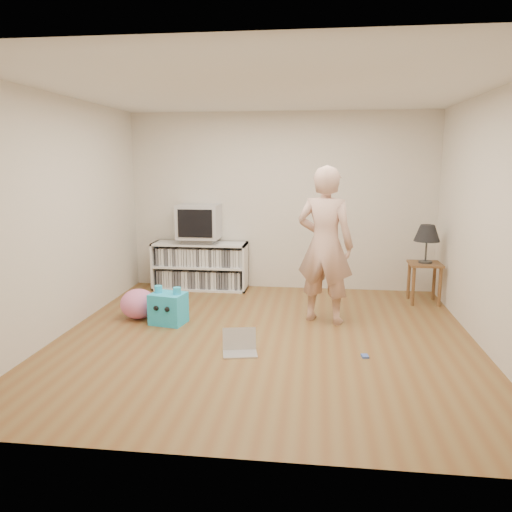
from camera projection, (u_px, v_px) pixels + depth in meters
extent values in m
plane|color=brown|center=(265.00, 338.00, 5.43)|extent=(4.50, 4.50, 0.00)
cube|color=silver|center=(281.00, 202.00, 7.38)|extent=(4.50, 0.02, 2.60)
cube|color=silver|center=(227.00, 262.00, 2.99)|extent=(4.50, 0.02, 2.60)
cube|color=silver|center=(61.00, 216.00, 5.45)|extent=(0.02, 4.50, 2.60)
cube|color=silver|center=(492.00, 223.00, 4.91)|extent=(0.02, 4.50, 2.60)
cube|color=white|center=(266.00, 89.00, 4.94)|extent=(4.50, 4.50, 0.01)
cube|color=white|center=(203.00, 263.00, 7.68)|extent=(1.40, 0.03, 0.70)
cube|color=white|center=(156.00, 265.00, 7.55)|extent=(0.03, 0.45, 0.70)
cube|color=white|center=(245.00, 267.00, 7.39)|extent=(0.03, 0.45, 0.70)
cube|color=white|center=(201.00, 287.00, 7.54)|extent=(1.40, 0.45, 0.03)
cube|color=white|center=(200.00, 266.00, 7.47)|extent=(1.34, 0.45, 0.03)
cube|color=white|center=(200.00, 244.00, 7.41)|extent=(1.40, 0.45, 0.03)
cube|color=silver|center=(200.00, 266.00, 7.47)|extent=(1.26, 0.36, 0.64)
cube|color=gray|center=(200.00, 240.00, 7.40)|extent=(0.45, 0.35, 0.07)
cube|color=#B5B5BB|center=(199.00, 221.00, 7.35)|extent=(0.60, 0.52, 0.50)
cube|color=black|center=(195.00, 224.00, 7.09)|extent=(0.50, 0.01, 0.40)
cylinder|color=brown|center=(413.00, 287.00, 6.60)|extent=(0.04, 0.04, 0.52)
cylinder|color=brown|center=(440.00, 287.00, 6.56)|extent=(0.04, 0.04, 0.52)
cylinder|color=brown|center=(409.00, 281.00, 6.93)|extent=(0.04, 0.04, 0.52)
cylinder|color=brown|center=(434.00, 281.00, 6.89)|extent=(0.04, 0.04, 0.52)
cube|color=brown|center=(425.00, 264.00, 6.70)|extent=(0.42, 0.42, 0.03)
cylinder|color=#333333|center=(425.00, 262.00, 6.69)|extent=(0.18, 0.18, 0.02)
cylinder|color=#333333|center=(426.00, 249.00, 6.66)|extent=(0.02, 0.02, 0.32)
imported|color=#D9A894|center=(325.00, 245.00, 5.84)|extent=(0.78, 0.63, 1.85)
cube|color=silver|center=(240.00, 354.00, 4.97)|extent=(0.38, 0.30, 0.02)
cube|color=silver|center=(239.00, 339.00, 5.06)|extent=(0.34, 0.14, 0.22)
cube|color=black|center=(239.00, 339.00, 5.06)|extent=(0.30, 0.11, 0.18)
cube|color=#4A67C5|center=(365.00, 356.00, 4.90)|extent=(0.08, 0.10, 0.02)
cube|color=#21BAF6|center=(168.00, 308.00, 5.89)|extent=(0.44, 0.38, 0.37)
cylinder|color=#21BAF6|center=(158.00, 289.00, 5.88)|extent=(0.09, 0.09, 0.08)
cylinder|color=#21BAF6|center=(177.00, 291.00, 5.81)|extent=(0.09, 0.09, 0.08)
sphere|color=black|center=(156.00, 308.00, 5.75)|extent=(0.06, 0.06, 0.06)
sphere|color=black|center=(167.00, 309.00, 5.71)|extent=(0.06, 0.06, 0.06)
ellipsoid|color=pink|center=(138.00, 304.00, 6.08)|extent=(0.50, 0.50, 0.36)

